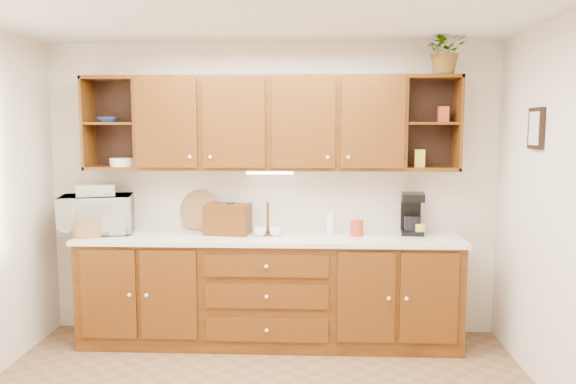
# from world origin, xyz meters

# --- Properties ---
(back_wall) EXTENTS (4.00, 0.00, 4.00)m
(back_wall) POSITION_xyz_m (0.00, 1.75, 1.30)
(back_wall) COLOR beige
(back_wall) RESTS_ON floor
(base_cabinets) EXTENTS (3.20, 0.60, 0.90)m
(base_cabinets) POSITION_xyz_m (0.00, 1.45, 0.45)
(base_cabinets) COLOR #351806
(base_cabinets) RESTS_ON floor
(countertop) EXTENTS (3.24, 0.64, 0.04)m
(countertop) POSITION_xyz_m (0.00, 1.44, 0.92)
(countertop) COLOR silver
(countertop) RESTS_ON base_cabinets
(upper_cabinets) EXTENTS (3.20, 0.33, 0.80)m
(upper_cabinets) POSITION_xyz_m (0.01, 1.59, 1.89)
(upper_cabinets) COLOR #351806
(upper_cabinets) RESTS_ON back_wall
(undercabinet_light) EXTENTS (0.40, 0.05, 0.02)m
(undercabinet_light) POSITION_xyz_m (0.00, 1.53, 1.47)
(undercabinet_light) COLOR white
(undercabinet_light) RESTS_ON upper_cabinets
(framed_picture) EXTENTS (0.03, 0.24, 0.30)m
(framed_picture) POSITION_xyz_m (1.98, 0.90, 1.85)
(framed_picture) COLOR black
(framed_picture) RESTS_ON right_wall
(wicker_basket) EXTENTS (0.29, 0.29, 0.15)m
(wicker_basket) POSITION_xyz_m (-1.52, 1.32, 1.01)
(wicker_basket) COLOR #9B6C40
(wicker_basket) RESTS_ON countertop
(microwave) EXTENTS (0.67, 0.53, 0.33)m
(microwave) POSITION_xyz_m (-1.51, 1.49, 1.11)
(microwave) COLOR beige
(microwave) RESTS_ON countertop
(towel_stack) EXTENTS (0.37, 0.32, 0.09)m
(towel_stack) POSITION_xyz_m (-1.51, 1.49, 1.32)
(towel_stack) COLOR #E2C26A
(towel_stack) RESTS_ON microwave
(wine_bottle) EXTENTS (0.07, 0.07, 0.28)m
(wine_bottle) POSITION_xyz_m (-0.33, 1.48, 1.08)
(wine_bottle) COLOR black
(wine_bottle) RESTS_ON countertop
(woven_tray) EXTENTS (0.37, 0.17, 0.36)m
(woven_tray) POSITION_xyz_m (-0.65, 1.69, 0.95)
(woven_tray) COLOR #9B6C40
(woven_tray) RESTS_ON countertop
(bread_box) EXTENTS (0.41, 0.29, 0.26)m
(bread_box) POSITION_xyz_m (-0.36, 1.49, 1.07)
(bread_box) COLOR #351806
(bread_box) RESTS_ON countertop
(mug_tree) EXTENTS (0.27, 0.26, 0.28)m
(mug_tree) POSITION_xyz_m (-0.01, 1.45, 0.98)
(mug_tree) COLOR #351806
(mug_tree) RESTS_ON countertop
(canister_red) EXTENTS (0.14, 0.14, 0.13)m
(canister_red) POSITION_xyz_m (0.74, 1.47, 1.01)
(canister_red) COLOR #A93718
(canister_red) RESTS_ON countertop
(canister_white) EXTENTS (0.10, 0.10, 0.19)m
(canister_white) POSITION_xyz_m (0.53, 1.56, 1.03)
(canister_white) COLOR white
(canister_white) RESTS_ON countertop
(canister_yellow) EXTENTS (0.12, 0.12, 0.10)m
(canister_yellow) POSITION_xyz_m (1.28, 1.50, 0.99)
(canister_yellow) COLOR gold
(canister_yellow) RESTS_ON countertop
(coffee_maker) EXTENTS (0.22, 0.27, 0.36)m
(coffee_maker) POSITION_xyz_m (1.23, 1.59, 1.11)
(coffee_maker) COLOR black
(coffee_maker) RESTS_ON countertop
(bowl_stack) EXTENTS (0.20, 0.20, 0.04)m
(bowl_stack) POSITION_xyz_m (-1.40, 1.56, 1.92)
(bowl_stack) COLOR navy
(bowl_stack) RESTS_ON upper_cabinets
(plate_stack) EXTENTS (0.27, 0.27, 0.07)m
(plate_stack) POSITION_xyz_m (-1.29, 1.57, 1.56)
(plate_stack) COLOR white
(plate_stack) RESTS_ON upper_cabinets
(pantry_box_yellow) EXTENTS (0.09, 0.07, 0.15)m
(pantry_box_yellow) POSITION_xyz_m (1.28, 1.57, 1.59)
(pantry_box_yellow) COLOR gold
(pantry_box_yellow) RESTS_ON upper_cabinets
(pantry_box_red) EXTENTS (0.09, 0.08, 0.13)m
(pantry_box_red) POSITION_xyz_m (1.46, 1.56, 1.97)
(pantry_box_red) COLOR #A93718
(pantry_box_red) RESTS_ON upper_cabinets
(potted_plant) EXTENTS (0.45, 0.42, 0.39)m
(potted_plant) POSITION_xyz_m (1.46, 1.52, 2.48)
(potted_plant) COLOR #999999
(potted_plant) RESTS_ON upper_cabinets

